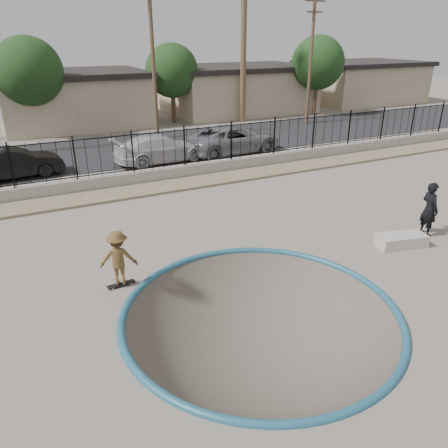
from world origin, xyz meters
name	(u,v)px	position (x,y,z in m)	size (l,w,h in m)	color
ground	(128,196)	(0.00, 12.00, -1.10)	(120.00, 120.00, 2.20)	#6F665C
bowl_pit	(261,313)	(0.00, -1.00, 0.00)	(6.84, 6.84, 1.80)	#4F463D
coping_ring	(261,313)	(0.00, -1.00, 0.00)	(7.04, 7.04, 0.20)	#225971
rock_strip	(142,190)	(0.00, 9.20, 0.06)	(42.00, 1.60, 0.11)	#978763
retaining_wall	(135,178)	(0.00, 10.30, 0.30)	(42.00, 0.45, 0.60)	#9C9489
fence	(133,153)	(0.00, 10.30, 1.50)	(40.00, 0.04, 1.80)	black
street	(104,152)	(0.00, 17.00, 0.02)	(90.00, 8.00, 0.04)	black
house_center	(73,98)	(0.00, 26.50, 1.97)	(10.60, 8.60, 3.90)	tan
house_east	(238,88)	(14.00, 26.50, 1.97)	(12.60, 8.60, 3.90)	tan
house_east_far	(360,81)	(28.00, 26.50, 1.97)	(11.60, 8.60, 3.90)	tan
palm_right	(244,20)	(12.00, 22.00, 7.33)	(2.30, 2.30, 10.30)	brown
utility_pole_mid	(153,59)	(4.00, 19.00, 4.96)	(1.70, 0.24, 9.50)	#473323
utility_pole_right	(311,59)	(16.00, 19.00, 4.70)	(1.70, 0.24, 9.00)	#473323
street_tree_left	(28,72)	(-3.00, 23.00, 4.19)	(4.32, 4.32, 6.36)	#473323
street_tree_mid	(172,71)	(7.00, 24.00, 3.84)	(3.96, 3.96, 5.83)	#473323
street_tree_right	(318,63)	(19.00, 22.00, 4.19)	(4.32, 4.32, 6.36)	#473323
skater	(119,261)	(-2.80, 1.81, 0.78)	(1.00, 0.58, 1.56)	olive
skateboard	(121,284)	(-2.80, 1.81, 0.05)	(0.79, 0.25, 0.07)	black
videographer	(429,209)	(7.50, 0.48, 0.94)	(0.69, 0.45, 1.88)	black
concrete_ledge	(401,240)	(6.05, 0.19, 0.20)	(1.60, 0.70, 0.40)	#ADA29A
car_b	(14,163)	(-4.87, 13.75, 0.76)	(1.53, 4.39, 1.45)	black
car_c	(160,148)	(2.31, 13.40, 0.76)	(2.03, 4.99, 1.45)	silver
car_d	(233,139)	(6.70, 13.40, 0.82)	(2.59, 5.63, 1.56)	gray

